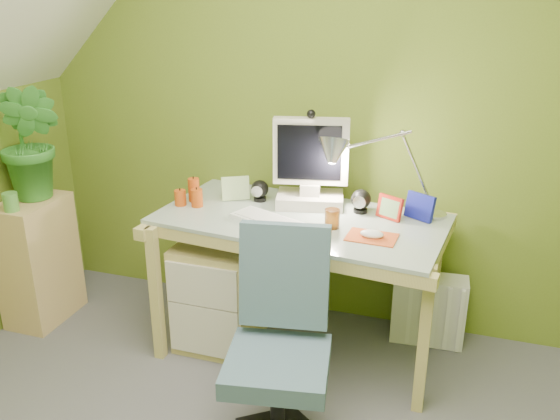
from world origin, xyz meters
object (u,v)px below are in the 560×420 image
(monitor, at_px, (311,158))
(desk_lamp, at_px, (401,153))
(task_chair, at_px, (277,365))
(potted_plant, at_px, (32,142))
(side_ledge, at_px, (39,261))
(radiator, at_px, (428,309))
(desk, at_px, (299,285))

(monitor, xyz_separation_m, desk_lamp, (0.45, 0.00, 0.06))
(task_chair, bearing_deg, monitor, 87.98)
(desk_lamp, bearing_deg, potted_plant, -177.93)
(monitor, height_order, potted_plant, potted_plant)
(side_ledge, distance_m, radiator, 2.19)
(monitor, relative_size, radiator, 1.35)
(side_ledge, bearing_deg, potted_plant, 54.75)
(task_chair, xyz_separation_m, radiator, (0.52, 1.02, -0.23))
(radiator, bearing_deg, monitor, -174.81)
(radiator, bearing_deg, side_ledge, -171.99)
(desk, bearing_deg, monitor, 95.99)
(side_ledge, distance_m, potted_plant, 0.68)
(desk_lamp, distance_m, side_ledge, 2.10)
(potted_plant, bearing_deg, radiator, 10.50)
(side_ledge, bearing_deg, task_chair, -19.77)
(radiator, bearing_deg, desk, -160.18)
(desk, distance_m, radiator, 0.73)
(radiator, bearing_deg, desk_lamp, -156.57)
(desk_lamp, bearing_deg, monitor, 173.42)
(side_ledge, height_order, potted_plant, potted_plant)
(desk_lamp, distance_m, potted_plant, 1.93)
(desk_lamp, height_order, radiator, desk_lamp)
(monitor, xyz_separation_m, potted_plant, (-1.46, -0.29, 0.03))
(desk_lamp, xyz_separation_m, radiator, (0.20, 0.10, -0.88))
(potted_plant, height_order, task_chair, potted_plant)
(task_chair, bearing_deg, desk, 89.85)
(task_chair, bearing_deg, side_ledge, 150.36)
(monitor, bearing_deg, desk, -102.59)
(side_ledge, xyz_separation_m, task_chair, (1.62, -0.58, 0.06))
(potted_plant, height_order, radiator, potted_plant)
(monitor, distance_m, side_ledge, 1.67)
(monitor, distance_m, task_chair, 1.10)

